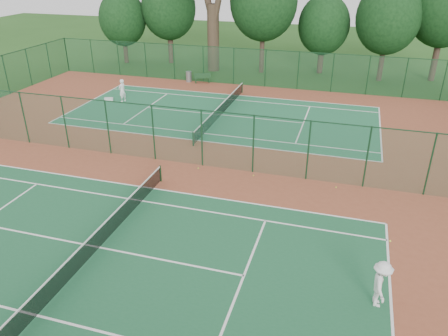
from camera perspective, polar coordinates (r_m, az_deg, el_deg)
The scene contains 17 objects.
ground at distance 26.68m, azimuth -5.95°, elevation 0.77°, with size 120.00×120.00×0.00m, color #204A17.
red_pad at distance 26.68m, azimuth -5.95°, elevation 0.77°, with size 40.00×36.00×0.01m, color brown.
court_near at distance 19.84m, azimuth -15.89°, elevation -9.97°, with size 23.77×10.97×0.01m, color #1B5734.
court_far at distance 34.52m, azimuth -0.30°, elevation 6.95°, with size 23.77×10.97×0.01m, color #20663F.
fence_north at distance 42.39m, azimuth 3.33°, elevation 13.02°, with size 40.00×0.09×3.50m.
fence_divider at distance 25.98m, azimuth -6.13°, elevation 4.28°, with size 40.00×0.09×3.50m.
tennis_net_near at distance 19.54m, azimuth -16.08°, elevation -8.71°, with size 0.10×12.90×0.97m.
tennis_net_far at distance 34.35m, azimuth -0.31°, elevation 7.78°, with size 0.10×12.90×0.97m.
player_near at distance 16.83m, azimuth 19.79°, elevation -14.07°, with size 1.19×0.68×1.84m, color silver.
player_far at distance 38.46m, azimuth -13.16°, elevation 9.82°, with size 0.71×0.46×1.94m, color white.
trash_bin at distance 44.06m, azimuth -4.62°, elevation 11.81°, with size 0.56×0.56×1.01m, color gray.
bench at distance 43.50m, azimuth -2.84°, elevation 11.70°, with size 1.67×1.09×1.00m.
kit_bag at distance 39.28m, azimuth -14.82°, elevation 8.69°, with size 0.73×0.27×0.27m, color silver.
stray_ball_a at distance 24.92m, azimuth 3.87°, elevation -0.96°, with size 0.07×0.07×0.07m, color #C7D331.
stray_ball_b at distance 24.37m, azimuth 14.43°, elevation -2.45°, with size 0.08×0.08×0.08m, color #B7D832.
stray_ball_c at distance 25.73m, azimuth -3.38°, elevation -0.02°, with size 0.07×0.07×0.07m, color #B6D832.
evergreen_row at distance 48.64m, azimuth 5.65°, elevation 12.52°, with size 39.00×5.00×12.00m, color black, non-canonical shape.
Camera 1 is at (9.53, -22.17, 11.39)m, focal length 35.00 mm.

